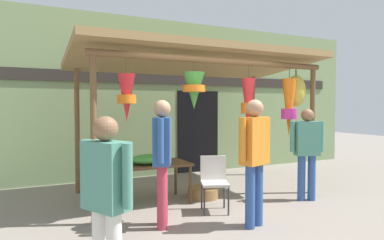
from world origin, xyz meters
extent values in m
plane|color=gray|center=(0.00, 0.00, 0.00)|extent=(30.00, 30.00, 0.00)
cube|color=#7A9360|center=(0.00, 2.78, 1.82)|extent=(11.79, 0.25, 3.64)
cube|color=#2D2823|center=(0.00, 2.64, 2.26)|extent=(10.61, 0.04, 0.24)
cube|color=black|center=(1.17, 2.65, 1.00)|extent=(1.10, 0.03, 2.00)
cylinder|color=brown|center=(-1.79, -0.09, 1.17)|extent=(0.09, 0.09, 2.34)
cylinder|color=brown|center=(2.18, -0.09, 1.17)|extent=(0.09, 0.09, 2.34)
cylinder|color=brown|center=(-1.79, 1.76, 1.17)|extent=(0.09, 0.09, 2.34)
cylinder|color=brown|center=(2.18, 1.76, 1.17)|extent=(0.09, 0.09, 2.34)
cylinder|color=brown|center=(0.19, -0.09, 2.34)|extent=(4.16, 0.10, 0.10)
cylinder|color=brown|center=(0.19, 1.76, 2.49)|extent=(4.16, 0.10, 0.10)
cube|color=olive|center=(0.19, 0.83, 2.46)|extent=(4.46, 2.36, 0.34)
cylinder|color=brown|center=(-1.33, -0.08, 2.18)|extent=(0.01, 0.01, 0.22)
cone|color=red|center=(-1.33, -0.08, 1.74)|extent=(0.25, 0.25, 0.68)
cylinder|color=orange|center=(-1.33, -0.08, 1.72)|extent=(0.27, 0.27, 0.12)
cylinder|color=brown|center=(-0.25, -0.05, 2.22)|extent=(0.01, 0.01, 0.15)
cone|color=green|center=(-0.25, -0.05, 1.86)|extent=(0.33, 0.33, 0.57)
cylinder|color=orange|center=(-0.25, -0.05, 1.90)|extent=(0.36, 0.36, 0.10)
cylinder|color=brown|center=(0.75, -0.08, 2.19)|extent=(0.01, 0.01, 0.21)
cone|color=red|center=(0.75, -0.08, 1.59)|extent=(0.23, 0.23, 1.00)
cylinder|color=orange|center=(0.75, -0.08, 1.59)|extent=(0.24, 0.24, 0.18)
cylinder|color=brown|center=(1.59, -0.12, 2.20)|extent=(0.01, 0.01, 0.19)
cone|color=orange|center=(1.59, -0.12, 1.59)|extent=(0.25, 0.25, 1.03)
cylinder|color=#D13399|center=(1.59, -0.12, 1.49)|extent=(0.27, 0.27, 0.19)
cylinder|color=#4C3D23|center=(1.83, -0.03, 2.24)|extent=(0.02, 0.02, 0.11)
ellipsoid|color=gold|center=(1.83, -0.03, 1.90)|extent=(0.38, 0.33, 0.57)
cube|color=brown|center=(-0.87, 0.56, 0.65)|extent=(1.49, 0.74, 0.04)
cylinder|color=brown|center=(-1.57, 0.25, 0.32)|extent=(0.05, 0.05, 0.63)
cylinder|color=brown|center=(-0.18, 0.25, 0.32)|extent=(0.05, 0.05, 0.63)
cylinder|color=brown|center=(-1.57, 0.88, 0.32)|extent=(0.05, 0.05, 0.63)
cylinder|color=brown|center=(-0.18, 0.88, 0.32)|extent=(0.05, 0.05, 0.63)
ellipsoid|color=green|center=(-0.82, 0.49, 0.75)|extent=(0.62, 0.43, 0.16)
ellipsoid|color=#D13399|center=(-0.73, 0.44, 0.76)|extent=(0.28, 0.22, 0.11)
cube|color=beige|center=(-0.03, -0.32, 0.44)|extent=(0.52, 0.52, 0.04)
cube|color=beige|center=(0.03, -0.15, 0.64)|extent=(0.39, 0.18, 0.40)
cylinder|color=#333338|center=(-0.27, -0.43, 0.22)|extent=(0.03, 0.03, 0.44)
cylinder|color=#333338|center=(0.07, -0.56, 0.22)|extent=(0.03, 0.03, 0.44)
cylinder|color=#333338|center=(-0.14, -0.09, 0.22)|extent=(0.03, 0.03, 0.44)
cylinder|color=#333338|center=(0.20, -0.22, 0.22)|extent=(0.03, 0.03, 0.44)
cylinder|color=olive|center=(0.18, 0.47, 0.09)|extent=(0.55, 0.55, 0.19)
cylinder|color=#2D5193|center=(0.22, -1.07, 0.42)|extent=(0.13, 0.13, 0.84)
cylinder|color=#2D5193|center=(0.05, -1.13, 0.42)|extent=(0.13, 0.13, 0.84)
cube|color=orange|center=(0.14, -1.10, 1.16)|extent=(0.45, 0.33, 0.63)
cylinder|color=orange|center=(0.38, -1.02, 1.19)|extent=(0.08, 0.08, 0.57)
cylinder|color=orange|center=(-0.11, -1.18, 1.19)|extent=(0.08, 0.08, 0.57)
sphere|color=tan|center=(0.14, -1.10, 1.59)|extent=(0.23, 0.23, 0.23)
cube|color=#4C8E7A|center=(-1.99, -1.96, 1.04)|extent=(0.38, 0.46, 0.57)
cylinder|color=#4C8E7A|center=(-2.11, -1.74, 1.07)|extent=(0.08, 0.08, 0.51)
cylinder|color=#4C8E7A|center=(-1.87, -2.18, 1.07)|extent=(0.08, 0.08, 0.51)
sphere|color=#896042|center=(-1.99, -1.96, 1.43)|extent=(0.21, 0.21, 0.21)
cylinder|color=#B23347|center=(-0.94, -0.49, 0.42)|extent=(0.13, 0.13, 0.84)
cylinder|color=#B23347|center=(-1.02, -0.66, 0.42)|extent=(0.13, 0.13, 0.84)
cube|color=#2D5193|center=(-0.98, -0.57, 1.16)|extent=(0.37, 0.46, 0.63)
cylinder|color=#2D5193|center=(-0.87, -0.34, 1.19)|extent=(0.08, 0.08, 0.57)
cylinder|color=#2D5193|center=(-1.09, -0.80, 1.19)|extent=(0.08, 0.08, 0.57)
sphere|color=tan|center=(-0.98, -0.57, 1.59)|extent=(0.23, 0.23, 0.23)
cylinder|color=#2D5193|center=(1.63, -0.40, 0.39)|extent=(0.13, 0.13, 0.78)
cylinder|color=#2D5193|center=(1.80, -0.47, 0.39)|extent=(0.13, 0.13, 0.78)
cube|color=#4C8E7A|center=(1.71, -0.44, 1.07)|extent=(0.45, 0.35, 0.58)
cylinder|color=#4C8E7A|center=(1.48, -0.34, 1.10)|extent=(0.08, 0.08, 0.53)
cylinder|color=#4C8E7A|center=(1.95, -0.53, 1.10)|extent=(0.08, 0.08, 0.53)
sphere|color=#896042|center=(1.71, -0.44, 1.47)|extent=(0.21, 0.21, 0.21)
camera|label=1|loc=(-2.53, -4.76, 1.61)|focal=31.38mm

